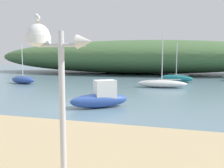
% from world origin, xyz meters
% --- Properties ---
extents(ground_plane, '(120.00, 120.00, 0.00)m').
position_xyz_m(ground_plane, '(0.00, 0.00, 0.00)').
color(ground_plane, slate).
extents(distant_hill, '(48.80, 15.59, 5.34)m').
position_xyz_m(distant_hill, '(-3.10, 27.61, 2.67)').
color(distant_hill, '#476B3D').
rests_on(distant_hill, ground).
extents(mast_structure, '(1.37, 0.49, 3.09)m').
position_xyz_m(mast_structure, '(2.38, -7.67, 2.73)').
color(mast_structure, silver).
rests_on(mast_structure, beach_sand).
extents(seagull_on_radar, '(0.23, 0.23, 0.20)m').
position_xyz_m(seagull_on_radar, '(2.14, -7.66, 3.41)').
color(seagull_on_radar, orange).
rests_on(seagull_on_radar, mast_structure).
extents(sailboat_inner_mooring, '(3.25, 1.86, 3.92)m').
position_xyz_m(sailboat_inner_mooring, '(-10.46, 8.89, 0.39)').
color(sailboat_inner_mooring, '#2D4C9E').
rests_on(sailboat_inner_mooring, ground).
extents(sailboat_far_left, '(3.90, 2.67, 4.11)m').
position_xyz_m(sailboat_far_left, '(4.19, 15.22, 0.38)').
color(sailboat_far_left, teal).
rests_on(sailboat_far_left, ground).
extents(motorboat_off_point, '(3.03, 2.56, 1.44)m').
position_xyz_m(motorboat_off_point, '(0.80, 0.04, 0.53)').
color(motorboat_off_point, '#2D4C9E').
rests_on(motorboat_off_point, ground).
extents(sailboat_mid_channel, '(4.29, 1.45, 4.46)m').
position_xyz_m(sailboat_mid_channel, '(3.15, 9.50, 0.35)').
color(sailboat_mid_channel, white).
rests_on(sailboat_mid_channel, ground).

